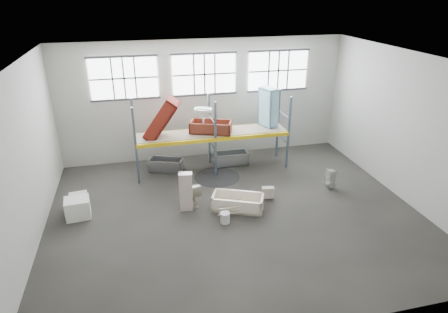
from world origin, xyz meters
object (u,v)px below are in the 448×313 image
object	(u,v)px
bathtub_beige	(238,202)
cistern_tall	(186,192)
steel_tub_right	(231,158)
toilet_beige	(190,193)
carton_near	(78,208)
blue_tub_upright	(268,107)
bucket	(225,218)
steel_tub_left	(166,165)
toilet_white	(331,179)
rust_tub_flat	(211,127)

from	to	relation	value
bathtub_beige	cistern_tall	world-z (taller)	cistern_tall
steel_tub_right	cistern_tall	bearing A→B (deg)	-126.65
toilet_beige	cistern_tall	bearing A→B (deg)	42.07
bathtub_beige	carton_near	size ratio (longest dim) A/B	2.24
blue_tub_upright	bucket	size ratio (longest dim) A/B	4.53
cistern_tall	steel_tub_left	bearing A→B (deg)	104.36
bucket	toilet_beige	bearing A→B (deg)	122.20
bathtub_beige	toilet_white	bearing A→B (deg)	32.50
toilet_beige	cistern_tall	world-z (taller)	cistern_tall
carton_near	toilet_white	bearing A→B (deg)	-1.11
cistern_tall	bucket	bearing A→B (deg)	-37.32
bucket	steel_tub_right	bearing A→B (deg)	73.07
carton_near	cistern_tall	bearing A→B (deg)	-5.94
bathtub_beige	steel_tub_right	world-z (taller)	steel_tub_right
bathtub_beige	steel_tub_left	size ratio (longest dim) A/B	1.26
toilet_beige	blue_tub_upright	distance (m)	5.03
bathtub_beige	toilet_beige	xyz separation A→B (m)	(-1.50, 0.67, 0.17)
toilet_beige	blue_tub_upright	bearing A→B (deg)	-159.47
blue_tub_upright	bucket	xyz separation A→B (m)	(-2.82, -4.17, -2.22)
bathtub_beige	steel_tub_right	distance (m)	3.62
bucket	toilet_white	bearing A→B (deg)	16.42
cistern_tall	steel_tub_right	distance (m)	4.00
steel_tub_right	carton_near	bearing A→B (deg)	-154.27
steel_tub_left	blue_tub_upright	world-z (taller)	blue_tub_upright
toilet_beige	bucket	size ratio (longest dim) A/B	2.37
bathtub_beige	bucket	distance (m)	0.95
toilet_beige	blue_tub_upright	world-z (taller)	blue_tub_upright
steel_tub_right	toilet_beige	bearing A→B (deg)	-127.17
bucket	bathtub_beige	bearing A→B (deg)	49.63
bathtub_beige	steel_tub_left	bearing A→B (deg)	143.90
toilet_beige	toilet_white	xyz separation A→B (m)	(5.21, -0.12, -0.02)
rust_tub_flat	blue_tub_upright	distance (m)	2.50
steel_tub_right	toilet_white	bearing A→B (deg)	-44.70
toilet_white	bucket	size ratio (longest dim) A/B	2.27
bathtub_beige	blue_tub_upright	size ratio (longest dim) A/B	1.07
bathtub_beige	steel_tub_right	size ratio (longest dim) A/B	1.23
toilet_beige	steel_tub_right	bearing A→B (deg)	-143.56
bathtub_beige	bucket	size ratio (longest dim) A/B	4.83
cistern_tall	carton_near	size ratio (longest dim) A/B	1.77
toilet_white	carton_near	world-z (taller)	toilet_white
bucket	carton_near	size ratio (longest dim) A/B	0.46
steel_tub_right	bathtub_beige	bearing A→B (deg)	-100.93
bathtub_beige	bucket	world-z (taller)	bathtub_beige
steel_tub_left	carton_near	bearing A→B (deg)	-137.96
cistern_tall	steel_tub_left	world-z (taller)	cistern_tall
steel_tub_right	rust_tub_flat	world-z (taller)	rust_tub_flat
bathtub_beige	steel_tub_right	xyz separation A→B (m)	(0.69, 3.55, 0.00)
bucket	steel_tub_left	bearing A→B (deg)	108.44
bathtub_beige	cistern_tall	bearing A→B (deg)	-168.06
bathtub_beige	cistern_tall	xyz separation A→B (m)	(-1.69, 0.36, 0.43)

